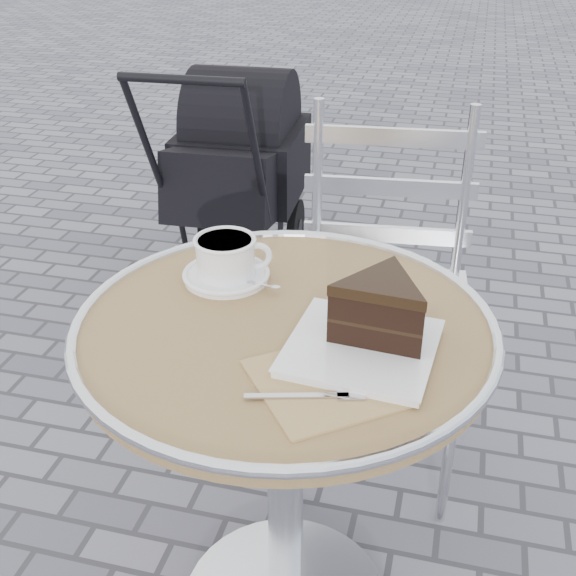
% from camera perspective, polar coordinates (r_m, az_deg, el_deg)
% --- Properties ---
extents(cafe_table, '(0.72, 0.72, 0.74)m').
position_cam_1_polar(cafe_table, '(1.31, -0.24, -8.86)').
color(cafe_table, silver).
rests_on(cafe_table, ground).
extents(cappuccino_set, '(0.18, 0.16, 0.08)m').
position_cam_1_polar(cappuccino_set, '(1.34, -4.86, 2.13)').
color(cappuccino_set, white).
rests_on(cappuccino_set, cafe_table).
extents(cake_plate_set, '(0.32, 0.38, 0.12)m').
position_cam_1_polar(cake_plate_set, '(1.13, 6.92, -2.42)').
color(cake_plate_set, tan).
rests_on(cake_plate_set, cafe_table).
extents(bistro_chair, '(0.46, 0.46, 0.94)m').
position_cam_1_polar(bistro_chair, '(1.78, 7.70, 2.58)').
color(bistro_chair, silver).
rests_on(bistro_chair, ground).
extents(baby_stroller, '(0.45, 0.89, 0.91)m').
position_cam_1_polar(baby_stroller, '(2.73, -4.06, 8.66)').
color(baby_stroller, black).
rests_on(baby_stroller, ground).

